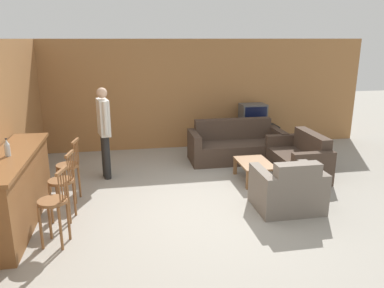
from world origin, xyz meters
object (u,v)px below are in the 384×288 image
at_px(tv_unit, 252,137).
at_px(tv, 253,115).
at_px(bar_chair_near, 54,207).
at_px(person_by_window, 104,128).
at_px(loveseat_right, 299,159).
at_px(armchair_near, 288,191).
at_px(bar_chair_mid, 63,186).
at_px(couch_far, 236,146).
at_px(bottle, 7,148).
at_px(bar_chair_far, 69,170).
at_px(coffee_table, 254,165).

height_order(tv_unit, tv, tv).
bearing_deg(bar_chair_near, person_by_window, 77.12).
bearing_deg(loveseat_right, armchair_near, -121.24).
xyz_separation_m(bar_chair_mid, tv_unit, (3.99, 3.15, -0.27)).
distance_m(bar_chair_mid, armchair_near, 3.43).
xyz_separation_m(couch_far, bottle, (-3.98, -2.40, 0.87)).
xyz_separation_m(armchair_near, bottle, (-4.06, 0.16, 0.87)).
bearing_deg(armchair_near, bar_chair_far, 164.37).
height_order(bar_chair_mid, armchair_near, bar_chair_mid).
bearing_deg(bar_chair_far, armchair_near, -15.63).
xyz_separation_m(couch_far, armchair_near, (0.09, -2.56, 0.00)).
bearing_deg(bar_chair_far, person_by_window, 61.05).
bearing_deg(tv_unit, bar_chair_mid, -141.72).
bearing_deg(coffee_table, bottle, -164.20).
bearing_deg(loveseat_right, bottle, -165.37).
relative_size(bar_chair_near, person_by_window, 0.60).
xyz_separation_m(bar_chair_near, tv, (3.99, 3.86, 0.28)).
bearing_deg(tv, armchair_near, -99.71).
height_order(armchair_near, bottle, bottle).
bearing_deg(coffee_table, bar_chair_far, -174.44).
distance_m(bar_chair_near, tv_unit, 5.57).
relative_size(bar_chair_far, coffee_table, 1.20).
xyz_separation_m(couch_far, person_by_window, (-2.78, -0.61, 0.68)).
height_order(armchair_near, coffee_table, armchair_near).
bearing_deg(coffee_table, armchair_near, -85.26).
relative_size(bar_chair_mid, tv, 1.72).
distance_m(bar_chair_mid, coffee_table, 3.47).
distance_m(bar_chair_near, armchair_near, 3.45).
relative_size(coffee_table, bottle, 3.48).
distance_m(armchair_near, tv_unit, 3.46).
bearing_deg(bar_chair_mid, tv_unit, 38.28).
distance_m(bar_chair_far, coffee_table, 3.33).
relative_size(couch_far, coffee_table, 2.35).
height_order(couch_far, armchair_near, couch_far).
distance_m(coffee_table, bottle, 4.20).
distance_m(bar_chair_near, coffee_table, 3.74).
bearing_deg(armchair_near, bottle, 177.79).
height_order(tv_unit, bottle, bottle).
bearing_deg(couch_far, bar_chair_near, -137.84).
bearing_deg(coffee_table, bar_chair_mid, -162.92).
xyz_separation_m(bar_chair_mid, bar_chair_far, (0.00, 0.69, 0.00)).
bearing_deg(coffee_table, couch_far, 89.11).
distance_m(bar_chair_mid, couch_far, 4.05).
bearing_deg(armchair_near, bar_chair_mid, 175.64).
relative_size(couch_far, tv_unit, 1.65).
relative_size(loveseat_right, person_by_window, 0.83).
xyz_separation_m(armchair_near, tv_unit, (0.58, 3.41, -0.04)).
xyz_separation_m(bar_chair_near, armchair_near, (3.41, 0.45, -0.23)).
distance_m(bottle, person_by_window, 2.16).
bearing_deg(bottle, bar_chair_near, -43.16).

